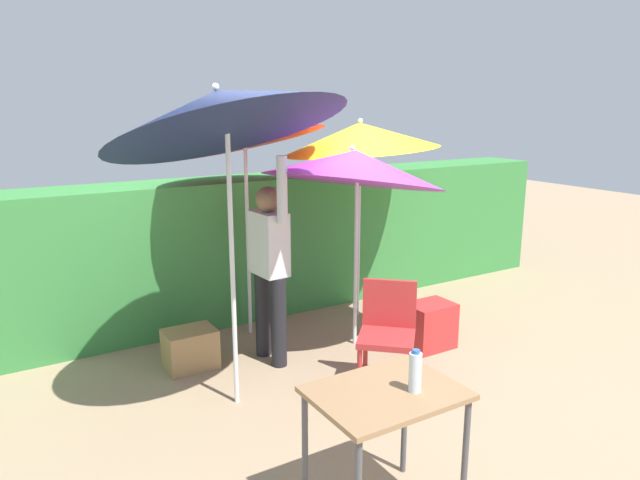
# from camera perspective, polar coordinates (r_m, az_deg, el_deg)

# --- Properties ---
(ground_plane) EXTENTS (24.00, 24.00, 0.00)m
(ground_plane) POSITION_cam_1_polar(r_m,az_deg,el_deg) (5.32, 1.71, -12.25)
(ground_plane) COLOR #9E8466
(hedge_row) EXTENTS (8.00, 0.70, 1.52)m
(hedge_row) POSITION_cam_1_polar(r_m,az_deg,el_deg) (6.48, -6.43, -0.49)
(hedge_row) COLOR #38843D
(hedge_row) RESTS_ON ground_plane
(umbrella_rainbow) EXTENTS (1.75, 1.71, 2.09)m
(umbrella_rainbow) POSITION_cam_1_polar(r_m,az_deg,el_deg) (5.35, 3.41, 7.24)
(umbrella_rainbow) COLOR silver
(umbrella_rainbow) RESTS_ON ground_plane
(umbrella_orange) EXTENTS (1.61, 1.57, 2.45)m
(umbrella_orange) POSITION_cam_1_polar(r_m,az_deg,el_deg) (5.61, -7.63, 10.72)
(umbrella_orange) COLOR silver
(umbrella_orange) RESTS_ON ground_plane
(umbrella_yellow) EXTENTS (1.80, 1.74, 2.73)m
(umbrella_yellow) POSITION_cam_1_polar(r_m,az_deg,el_deg) (4.17, -9.66, 12.33)
(umbrella_yellow) COLOR silver
(umbrella_yellow) RESTS_ON ground_plane
(umbrella_navy) EXTENTS (1.67, 1.66, 2.19)m
(umbrella_navy) POSITION_cam_1_polar(r_m,az_deg,el_deg) (6.13, 3.96, 10.08)
(umbrella_navy) COLOR silver
(umbrella_navy) RESTS_ON ground_plane
(person_vendor) EXTENTS (0.25, 0.56, 1.88)m
(person_vendor) POSITION_cam_1_polar(r_m,az_deg,el_deg) (5.13, -4.99, -2.12)
(person_vendor) COLOR black
(person_vendor) RESTS_ON ground_plane
(chair_plastic) EXTENTS (0.62, 0.62, 0.89)m
(chair_plastic) POSITION_cam_1_polar(r_m,az_deg,el_deg) (4.78, 6.66, -8.72)
(chair_plastic) COLOR #B72D2D
(chair_plastic) RESTS_ON ground_plane
(cooler_box) EXTENTS (0.44, 0.33, 0.44)m
(cooler_box) POSITION_cam_1_polar(r_m,az_deg,el_deg) (5.71, 10.73, -8.26)
(cooler_box) COLOR red
(cooler_box) RESTS_ON ground_plane
(crate_cardboard) EXTENTS (0.44, 0.33, 0.35)m
(crate_cardboard) POSITION_cam_1_polar(r_m,az_deg,el_deg) (5.34, -12.64, -10.41)
(crate_cardboard) COLOR #9E7A4C
(crate_cardboard) RESTS_ON ground_plane
(folding_table) EXTENTS (0.80, 0.60, 0.78)m
(folding_table) POSITION_cam_1_polar(r_m,az_deg,el_deg) (3.31, 6.47, -15.99)
(folding_table) COLOR #4C4C51
(folding_table) RESTS_ON ground_plane
(bottle_water) EXTENTS (0.07, 0.07, 0.24)m
(bottle_water) POSITION_cam_1_polar(r_m,az_deg,el_deg) (3.22, 9.34, -12.66)
(bottle_water) COLOR silver
(bottle_water) RESTS_ON folding_table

